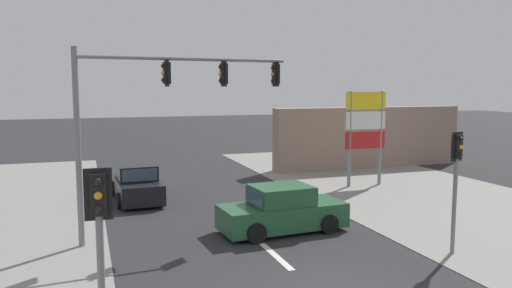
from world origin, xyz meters
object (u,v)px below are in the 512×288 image
at_px(traffic_signal_mast, 157,102).
at_px(sedan_oncoming_mid, 137,184).
at_px(pedestal_signal_left_kerb, 100,239).
at_px(sedan_kerbside_parked, 282,211).
at_px(shopping_plaza_sign, 366,125).
at_px(pedestal_signal_right_kerb, 456,172).

bearing_deg(traffic_signal_mast, sedan_oncoming_mid, 91.76).
xyz_separation_m(pedestal_signal_left_kerb, sedan_kerbside_parked, (5.96, 6.97, -1.71)).
bearing_deg(shopping_plaza_sign, traffic_signal_mast, -154.07).
distance_m(pedestal_signal_right_kerb, sedan_kerbside_parked, 5.60).
relative_size(shopping_plaza_sign, sedan_kerbside_parked, 1.06).
distance_m(traffic_signal_mast, pedestal_signal_right_kerb, 9.18).
height_order(shopping_plaza_sign, sedan_oncoming_mid, shopping_plaza_sign).
xyz_separation_m(pedestal_signal_right_kerb, shopping_plaza_sign, (2.81, 9.55, 0.57)).
height_order(pedestal_signal_right_kerb, sedan_oncoming_mid, pedestal_signal_right_kerb).
relative_size(traffic_signal_mast, shopping_plaza_sign, 1.49).
height_order(shopping_plaza_sign, sedan_kerbside_parked, shopping_plaza_sign).
bearing_deg(sedan_kerbside_parked, traffic_signal_mast, 170.19).
distance_m(traffic_signal_mast, sedan_kerbside_parked, 5.44).
xyz_separation_m(traffic_signal_mast, pedestal_signal_right_kerb, (7.83, -4.37, -1.94)).
height_order(pedestal_signal_left_kerb, sedan_oncoming_mid, pedestal_signal_left_kerb).
distance_m(shopping_plaza_sign, sedan_oncoming_mid, 11.06).
bearing_deg(pedestal_signal_left_kerb, sedan_oncoming_mid, 82.24).
relative_size(pedestal_signal_left_kerb, shopping_plaza_sign, 0.77).
xyz_separation_m(pedestal_signal_right_kerb, sedan_oncoming_mid, (-8.01, 9.99, -1.71)).
xyz_separation_m(pedestal_signal_right_kerb, pedestal_signal_left_kerb, (-9.81, -3.28, 0.00)).
height_order(pedestal_signal_left_kerb, sedan_kerbside_parked, pedestal_signal_left_kerb).
bearing_deg(sedan_oncoming_mid, sedan_kerbside_parked, -56.64).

